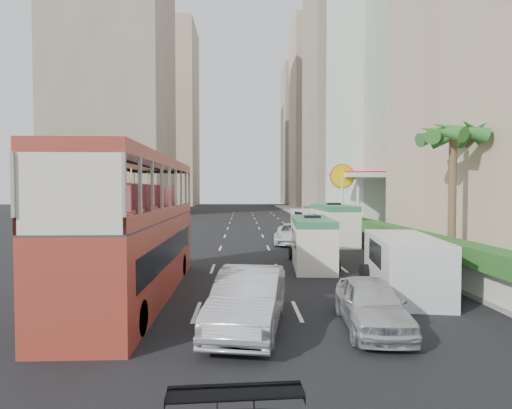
{
  "coord_description": "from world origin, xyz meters",
  "views": [
    {
      "loc": [
        -2.15,
        -14.52,
        3.85
      ],
      "look_at": [
        -1.5,
        4.0,
        3.2
      ],
      "focal_mm": 28.0,
      "sensor_mm": 36.0,
      "label": 1
    }
  ],
  "objects_px": {
    "minibus_near": "(312,242)",
    "van_asset": "(292,244)",
    "palm_tree": "(452,200)",
    "double_decker_bus": "(136,227)",
    "car_silver_lane_a": "(249,328)",
    "panel_van_far": "(308,220)",
    "panel_van_near": "(404,265)",
    "shell_station": "(370,202)",
    "car_silver_lane_b": "(371,328)",
    "minibus_far": "(333,224)"
  },
  "relations": [
    {
      "from": "car_silver_lane_b",
      "to": "shell_station",
      "type": "bearing_deg",
      "value": 77.09
    },
    {
      "from": "shell_station",
      "to": "minibus_near",
      "type": "bearing_deg",
      "value": -116.28
    },
    {
      "from": "car_silver_lane_a",
      "to": "palm_tree",
      "type": "relative_size",
      "value": 0.77
    },
    {
      "from": "car_silver_lane_a",
      "to": "shell_station",
      "type": "xyz_separation_m",
      "value": [
        11.97,
        26.48,
        2.75
      ]
    },
    {
      "from": "double_decker_bus",
      "to": "car_silver_lane_a",
      "type": "bearing_deg",
      "value": -40.82
    },
    {
      "from": "minibus_near",
      "to": "panel_van_far",
      "type": "bearing_deg",
      "value": 85.82
    },
    {
      "from": "car_silver_lane_b",
      "to": "double_decker_bus",
      "type": "bearing_deg",
      "value": 158.88
    },
    {
      "from": "car_silver_lane_a",
      "to": "shell_station",
      "type": "bearing_deg",
      "value": 75.53
    },
    {
      "from": "van_asset",
      "to": "minibus_near",
      "type": "height_order",
      "value": "minibus_near"
    },
    {
      "from": "van_asset",
      "to": "minibus_far",
      "type": "bearing_deg",
      "value": 12.65
    },
    {
      "from": "panel_van_far",
      "to": "palm_tree",
      "type": "xyz_separation_m",
      "value": [
        3.45,
        -20.57,
        2.4
      ]
    },
    {
      "from": "minibus_near",
      "to": "shell_station",
      "type": "height_order",
      "value": "shell_station"
    },
    {
      "from": "minibus_near",
      "to": "car_silver_lane_a",
      "type": "bearing_deg",
      "value": -105.78
    },
    {
      "from": "panel_van_far",
      "to": "palm_tree",
      "type": "distance_m",
      "value": 20.99
    },
    {
      "from": "double_decker_bus",
      "to": "minibus_near",
      "type": "distance_m",
      "value": 9.39
    },
    {
      "from": "double_decker_bus",
      "to": "minibus_far",
      "type": "xyz_separation_m",
      "value": [
        10.51,
        14.24,
        -1.12
      ]
    },
    {
      "from": "double_decker_bus",
      "to": "panel_van_near",
      "type": "xyz_separation_m",
      "value": [
        9.93,
        0.18,
        -1.47
      ]
    },
    {
      "from": "minibus_far",
      "to": "panel_van_far",
      "type": "distance_m",
      "value": 10.33
    },
    {
      "from": "car_silver_lane_b",
      "to": "van_asset",
      "type": "relative_size",
      "value": 0.78
    },
    {
      "from": "panel_van_near",
      "to": "shell_station",
      "type": "relative_size",
      "value": 0.67
    },
    {
      "from": "double_decker_bus",
      "to": "shell_station",
      "type": "height_order",
      "value": "shell_station"
    },
    {
      "from": "minibus_near",
      "to": "minibus_far",
      "type": "bearing_deg",
      "value": 74.9
    },
    {
      "from": "minibus_far",
      "to": "palm_tree",
      "type": "distance_m",
      "value": 10.94
    },
    {
      "from": "car_silver_lane_a",
      "to": "panel_van_far",
      "type": "distance_m",
      "value": 28.77
    },
    {
      "from": "palm_tree",
      "to": "car_silver_lane_a",
      "type": "bearing_deg",
      "value": -142.56
    },
    {
      "from": "shell_station",
      "to": "panel_van_near",
      "type": "bearing_deg",
      "value": -104.89
    },
    {
      "from": "car_silver_lane_a",
      "to": "shell_station",
      "type": "distance_m",
      "value": 29.19
    },
    {
      "from": "double_decker_bus",
      "to": "car_silver_lane_b",
      "type": "relative_size",
      "value": 2.7
    },
    {
      "from": "double_decker_bus",
      "to": "minibus_near",
      "type": "xyz_separation_m",
      "value": [
        7.41,
        5.62,
        -1.3
      ]
    },
    {
      "from": "minibus_near",
      "to": "minibus_far",
      "type": "distance_m",
      "value": 9.17
    },
    {
      "from": "minibus_far",
      "to": "double_decker_bus",
      "type": "bearing_deg",
      "value": -127.7
    },
    {
      "from": "panel_van_near",
      "to": "shell_station",
      "type": "distance_m",
      "value": 23.67
    },
    {
      "from": "panel_van_far",
      "to": "shell_station",
      "type": "height_order",
      "value": "shell_station"
    },
    {
      "from": "car_silver_lane_b",
      "to": "panel_van_near",
      "type": "bearing_deg",
      "value": 61.83
    },
    {
      "from": "minibus_near",
      "to": "van_asset",
      "type": "bearing_deg",
      "value": 94.1
    },
    {
      "from": "minibus_far",
      "to": "panel_van_near",
      "type": "relative_size",
      "value": 1.19
    },
    {
      "from": "car_silver_lane_a",
      "to": "minibus_far",
      "type": "xyz_separation_m",
      "value": [
        6.48,
        17.73,
        1.41
      ]
    },
    {
      "from": "van_asset",
      "to": "car_silver_lane_a",
      "type": "bearing_deg",
      "value": -92.43
    },
    {
      "from": "double_decker_bus",
      "to": "panel_van_near",
      "type": "height_order",
      "value": "double_decker_bus"
    },
    {
      "from": "car_silver_lane_b",
      "to": "shell_station",
      "type": "relative_size",
      "value": 0.51
    },
    {
      "from": "minibus_near",
      "to": "panel_van_far",
      "type": "relative_size",
      "value": 1.14
    },
    {
      "from": "panel_van_far",
      "to": "palm_tree",
      "type": "bearing_deg",
      "value": -91.03
    },
    {
      "from": "double_decker_bus",
      "to": "panel_van_far",
      "type": "relative_size",
      "value": 2.25
    },
    {
      "from": "panel_van_far",
      "to": "van_asset",
      "type": "bearing_deg",
      "value": -115.75
    },
    {
      "from": "panel_van_near",
      "to": "minibus_far",
      "type": "bearing_deg",
      "value": 96.72
    },
    {
      "from": "double_decker_bus",
      "to": "van_asset",
      "type": "relative_size",
      "value": 2.1
    },
    {
      "from": "car_silver_lane_a",
      "to": "minibus_near",
      "type": "xyz_separation_m",
      "value": [
        3.38,
        9.1,
        1.23
      ]
    },
    {
      "from": "panel_van_near",
      "to": "shell_station",
      "type": "height_order",
      "value": "shell_station"
    },
    {
      "from": "palm_tree",
      "to": "double_decker_bus",
      "type": "bearing_deg",
      "value": -163.84
    },
    {
      "from": "minibus_far",
      "to": "shell_station",
      "type": "relative_size",
      "value": 0.79
    }
  ]
}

